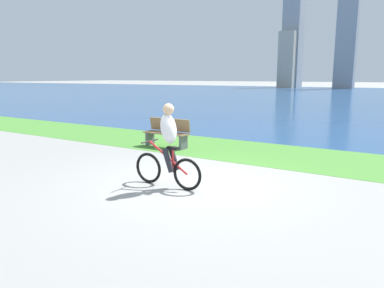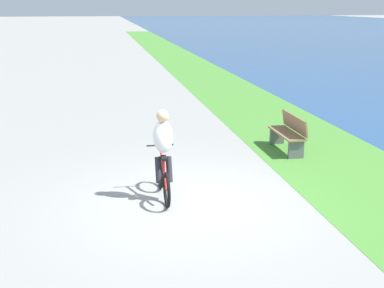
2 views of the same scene
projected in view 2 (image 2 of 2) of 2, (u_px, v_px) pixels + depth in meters
ground_plane at (193, 203)px, 9.09m from camera, size 300.00×300.00×0.00m
grass_strip_bayside at (377, 189)px, 9.73m from camera, size 120.00×3.16×0.01m
cyclist_lead at (163, 155)px, 9.11m from camera, size 1.61×0.52×1.68m
bench_near_path at (289, 133)px, 12.20m from camera, size 1.50×0.47×0.90m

